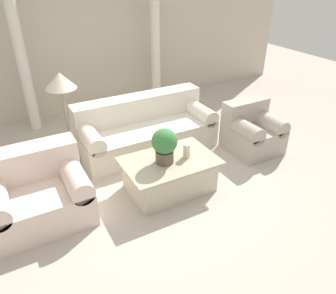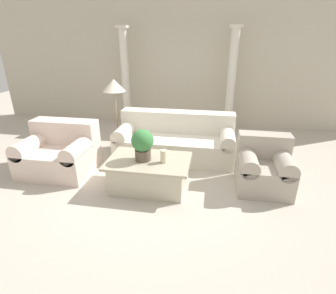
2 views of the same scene
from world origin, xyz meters
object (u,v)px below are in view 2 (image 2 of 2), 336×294
object	(u,v)px
loveseat	(60,151)
armchair	(264,166)
potted_plant	(143,144)
floor_lamp	(114,88)
sofa_long	(175,140)
coffee_table	(149,173)

from	to	relation	value
loveseat	armchair	distance (m)	3.43
potted_plant	floor_lamp	world-z (taller)	floor_lamp
loveseat	sofa_long	bearing A→B (deg)	26.31
potted_plant	armchair	bearing A→B (deg)	10.41
loveseat	potted_plant	xyz separation A→B (m)	(1.59, -0.33, 0.39)
loveseat	coffee_table	bearing A→B (deg)	-10.62
floor_lamp	armchair	size ratio (longest dim) A/B	1.80
sofa_long	coffee_table	bearing A→B (deg)	-100.30
loveseat	armchair	world-z (taller)	loveseat
sofa_long	armchair	size ratio (longest dim) A/B	2.77
loveseat	armchair	xyz separation A→B (m)	(3.43, 0.01, -0.00)
sofa_long	floor_lamp	bearing A→B (deg)	175.10
floor_lamp	armchair	world-z (taller)	floor_lamp
sofa_long	floor_lamp	world-z (taller)	floor_lamp
sofa_long	armchair	distance (m)	1.78
loveseat	potted_plant	world-z (taller)	potted_plant
loveseat	coffee_table	distance (m)	1.71
sofa_long	armchair	xyz separation A→B (m)	(1.52, -0.93, 0.01)
sofa_long	loveseat	distance (m)	2.13
potted_plant	armchair	size ratio (longest dim) A/B	0.60
potted_plant	floor_lamp	size ratio (longest dim) A/B	0.33
potted_plant	sofa_long	bearing A→B (deg)	76.24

